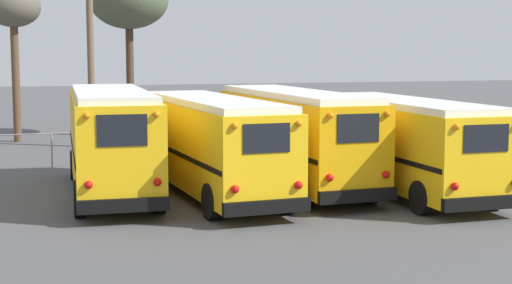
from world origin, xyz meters
TOP-DOWN VIEW (x-y plane):
  - ground_plane at (0.00, 0.00)m, footprint 160.00×160.00m
  - school_bus_0 at (-4.50, 1.16)m, footprint 2.90×9.46m
  - school_bus_1 at (-1.50, 0.07)m, footprint 2.92×9.77m
  - school_bus_2 at (1.50, 0.82)m, footprint 2.66×9.85m
  - school_bus_3 at (4.50, -1.19)m, footprint 2.59×9.42m
  - utility_pole at (-3.88, 13.85)m, footprint 1.80×0.32m
  - bare_tree_0 at (-1.48, 17.90)m, footprint 4.16×4.16m
  - bare_tree_1 at (-7.26, 17.14)m, footprint 2.66×2.66m
  - fence_line at (-0.00, 7.06)m, footprint 17.06×0.06m

SIDE VIEW (x-z plane):
  - ground_plane at x=0.00m, z-range 0.00..0.00m
  - fence_line at x=0.00m, z-range 0.27..1.69m
  - school_bus_3 at x=4.50m, z-range 0.13..3.13m
  - school_bus_1 at x=-1.50m, z-range 0.14..3.23m
  - school_bus_2 at x=1.50m, z-range 0.14..3.37m
  - school_bus_0 at x=-4.50m, z-range 0.14..3.47m
  - utility_pole at x=-3.88m, z-range 0.12..9.37m
  - bare_tree_1 at x=-7.26m, z-range 2.62..10.30m
  - bare_tree_0 at x=-1.48m, z-range 2.75..11.53m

